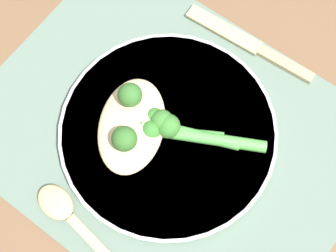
{
  "coord_description": "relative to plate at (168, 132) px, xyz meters",
  "views": [
    {
      "loc": [
        0.11,
        -0.15,
        0.55
      ],
      "look_at": [
        0.0,
        0.0,
        0.03
      ],
      "focal_mm": 50.0,
      "sensor_mm": 36.0,
      "label": 1
    }
  ],
  "objects": [
    {
      "name": "plate",
      "position": [
        0.0,
        0.0,
        0.0
      ],
      "size": [
        0.26,
        0.26,
        0.01
      ],
      "color": "white",
      "rests_on": "placemat"
    },
    {
      "name": "broccoli_stalk_left",
      "position": [
        -0.02,
        -0.01,
        0.02
      ],
      "size": [
        0.11,
        0.07,
        0.02
      ],
      "rotation": [
        0.0,
        0.0,
        8.38
      ],
      "color": "#51A847",
      "rests_on": "plate"
    },
    {
      "name": "pesto_dollop_primary",
      "position": [
        -0.05,
        -0.0,
        0.04
      ],
      "size": [
        0.03,
        0.03,
        0.03
      ],
      "color": "#336628",
      "rests_on": "chicken_fillet"
    },
    {
      "name": "placemat",
      "position": [
        0.0,
        0.0,
        -0.01
      ],
      "size": [
        0.46,
        0.36,
        0.0
      ],
      "color": "slate",
      "rests_on": "ground_plane"
    },
    {
      "name": "chicken_fillet",
      "position": [
        -0.04,
        -0.02,
        0.02
      ],
      "size": [
        0.12,
        0.14,
        0.02
      ],
      "rotation": [
        0.0,
        0.0,
        5.17
      ],
      "color": "#DBBC89",
      "rests_on": "plate"
    },
    {
      "name": "broccoli_stalk_right",
      "position": [
        0.02,
        0.01,
        0.02
      ],
      "size": [
        0.13,
        0.07,
        0.03
      ],
      "rotation": [
        0.0,
        0.0,
        8.33
      ],
      "color": "#51A847",
      "rests_on": "plate"
    },
    {
      "name": "spoon",
      "position": [
        -0.03,
        -0.15,
        -0.0
      ],
      "size": [
        0.18,
        0.05,
        0.01
      ],
      "rotation": [
        0.0,
        0.0,
        1.43
      ],
      "color": "tan",
      "rests_on": "placemat"
    },
    {
      "name": "ground_plane",
      "position": [
        0.0,
        0.0,
        -0.01
      ],
      "size": [
        3.0,
        3.0,
        0.0
      ],
      "primitive_type": "plane",
      "color": "brown"
    },
    {
      "name": "knife",
      "position": [
        0.02,
        0.16,
        -0.01
      ],
      "size": [
        0.19,
        0.03,
        0.01
      ],
      "rotation": [
        0.0,
        0.0,
        1.62
      ],
      "color": "tan",
      "rests_on": "placemat"
    },
    {
      "name": "broccoli_stalk_front",
      "position": [
        -0.0,
        -0.0,
        0.02
      ],
      "size": [
        0.12,
        0.07,
        0.03
      ],
      "rotation": [
        0.0,
        0.0,
        8.24
      ],
      "color": "#51A847",
      "rests_on": "plate"
    },
    {
      "name": "pesto_dollop_secondary",
      "position": [
        -0.03,
        -0.05,
        0.04
      ],
      "size": [
        0.03,
        0.03,
        0.03
      ],
      "color": "#336628",
      "rests_on": "chicken_fillet"
    }
  ]
}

